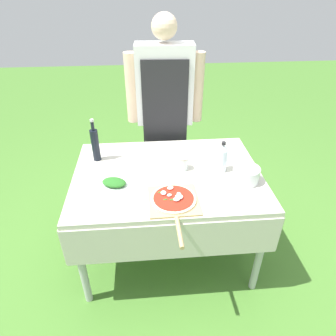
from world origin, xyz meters
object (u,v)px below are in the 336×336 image
object	(u,v)px
oil_bottle	(95,144)
sauce_jar	(183,164)
person_cook	(165,104)
herb_container	(114,183)
water_bottle	(222,157)
prep_table	(167,183)
mixing_tub	(246,175)
pizza_on_peel	(174,201)

from	to	relation	value
oil_bottle	sauce_jar	xyz separation A→B (m)	(0.61, -0.18, -0.09)
person_cook	herb_container	size ratio (longest dim) A/B	7.80
water_bottle	herb_container	size ratio (longest dim) A/B	1.04
prep_table	sauce_jar	bearing A→B (deg)	20.37
oil_bottle	mixing_tub	distance (m)	1.07
prep_table	person_cook	world-z (taller)	person_cook
pizza_on_peel	herb_container	bearing A→B (deg)	150.22
pizza_on_peel	water_bottle	bearing A→B (deg)	41.09
prep_table	herb_container	size ratio (longest dim) A/B	6.02
oil_bottle	mixing_tub	size ratio (longest dim) A/B	1.86
mixing_tub	prep_table	bearing A→B (deg)	164.59
oil_bottle	pizza_on_peel	bearing A→B (deg)	-46.61
person_cook	water_bottle	xyz separation A→B (m)	(0.34, -0.67, -0.13)
oil_bottle	water_bottle	xyz separation A→B (m)	(0.88, -0.22, -0.02)
prep_table	pizza_on_peel	world-z (taller)	pizza_on_peel
sauce_jar	water_bottle	bearing A→B (deg)	-7.99
person_cook	mixing_tub	bearing A→B (deg)	123.11
herb_container	mixing_tub	world-z (taller)	mixing_tub
mixing_tub	sauce_jar	size ratio (longest dim) A/B	1.81
prep_table	water_bottle	distance (m)	0.42
water_bottle	pizza_on_peel	bearing A→B (deg)	-138.03
herb_container	prep_table	bearing A→B (deg)	18.47
prep_table	water_bottle	bearing A→B (deg)	0.71
water_bottle	oil_bottle	bearing A→B (deg)	166.10
pizza_on_peel	water_bottle	distance (m)	0.50
water_bottle	sauce_jar	world-z (taller)	water_bottle
person_cook	sauce_jar	bearing A→B (deg)	99.96
prep_table	oil_bottle	xyz separation A→B (m)	(-0.50, 0.22, 0.22)
pizza_on_peel	sauce_jar	distance (m)	0.38
prep_table	mixing_tub	world-z (taller)	mixing_tub
pizza_on_peel	herb_container	world-z (taller)	pizza_on_peel
pizza_on_peel	water_bottle	size ratio (longest dim) A/B	2.36
person_cook	mixing_tub	size ratio (longest dim) A/B	9.76
pizza_on_peel	sauce_jar	world-z (taller)	sauce_jar
person_cook	oil_bottle	world-z (taller)	person_cook
mixing_tub	water_bottle	bearing A→B (deg)	132.47
prep_table	herb_container	world-z (taller)	herb_container
mixing_tub	oil_bottle	bearing A→B (deg)	160.29
oil_bottle	sauce_jar	bearing A→B (deg)	-16.35
oil_bottle	sauce_jar	distance (m)	0.64
pizza_on_peel	mixing_tub	world-z (taller)	mixing_tub
prep_table	mixing_tub	xyz separation A→B (m)	(0.51, -0.14, 0.14)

